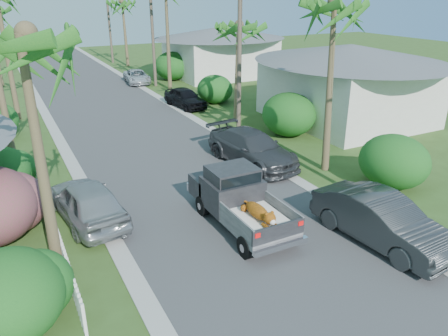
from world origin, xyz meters
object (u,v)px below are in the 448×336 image
parked_car_ln (87,202)px  palm_r_d (122,2)px  pickup_truck (236,197)px  parked_car_rn (381,220)px  utility_pole_b (239,53)px  utility_pole_c (153,32)px  house_right_near (347,86)px  parked_car_rf (185,98)px  parked_car_rm (252,148)px  palm_r_b (238,25)px  palm_r_a (338,3)px  utility_pole_d (109,21)px  parked_car_rd (137,77)px  house_right_far (220,54)px  palm_l_a (19,35)px

parked_car_ln → palm_r_d: (11.22, 34.07, 5.94)m
pickup_truck → parked_car_rn: size_ratio=1.02×
utility_pole_b → utility_pole_c: 15.00m
house_right_near → parked_car_rf: bearing=135.6°
parked_car_rn → parked_car_rm: parked_car_rn is taller
palm_r_b → palm_r_a: bearing=-91.9°
utility_pole_c → parked_car_rm: bearing=-95.7°
parked_car_rf → palm_r_b: (1.60, -4.82, 5.25)m
utility_pole_d → pickup_truck: bearing=-97.9°
parked_car_rf → utility_pole_c: size_ratio=0.46×
utility_pole_b → utility_pole_d: same height
parked_car_rm → utility_pole_d: size_ratio=0.60×
parked_car_rd → parked_car_ln: 25.71m
palm_r_d → house_right_near: palm_r_d is taller
pickup_truck → parked_car_rf: pickup_truck is taller
parked_car_rn → pickup_truck: bearing=130.7°
parked_car_ln → utility_pole_d: 38.67m
parked_car_ln → palm_r_b: palm_r_b is taller
parked_car_rn → house_right_near: size_ratio=0.56×
utility_pole_b → utility_pole_c: size_ratio=1.00×
palm_r_b → house_right_far: palm_r_b is taller
parked_car_rf → palm_r_b: 7.31m
parked_car_rn → utility_pole_d: 43.30m
utility_pole_b → utility_pole_d: (0.00, 30.00, 0.00)m
parked_car_ln → house_right_far: 29.92m
parked_car_rf → palm_l_a: palm_l_a is taller
pickup_truck → parked_car_rm: pickup_truck is taller
utility_pole_d → utility_pole_c: bearing=-90.0°
utility_pole_c → palm_l_a: bearing=-115.3°
pickup_truck → house_right_near: house_right_near is taller
parked_car_rf → utility_pole_b: (0.60, -6.82, 3.90)m
parked_car_rm → utility_pole_d: (2.00, 34.91, 3.81)m
parked_car_rd → house_right_far: (8.48, 0.07, 1.54)m
parked_car_rf → parked_car_rd: bearing=85.8°
house_right_near → house_right_far: house_right_near is taller
parked_car_rn → palm_r_d: palm_r_d is taller
parked_car_rf → palm_r_b: size_ratio=0.57×
parked_car_ln → palm_r_b: bearing=-148.9°
parked_car_ln → utility_pole_b: bearing=-153.2°
parked_car_rn → utility_pole_c: utility_pole_c is taller
palm_r_a → palm_r_d: 34.01m
palm_l_a → palm_r_b: (12.80, 12.00, -0.98)m
parked_car_ln → house_right_near: house_right_near is taller
pickup_truck → palm_l_a: size_ratio=0.62×
parked_car_rd → house_right_near: house_right_near is taller
house_right_near → utility_pole_b: bearing=172.3°
parked_car_rd → utility_pole_b: size_ratio=0.47×
parked_car_rn → parked_car_rf: bearing=80.9°
palm_r_b → utility_pole_c: (-1.00, 13.00, -1.35)m
parked_car_rn → utility_pole_d: size_ratio=0.56×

